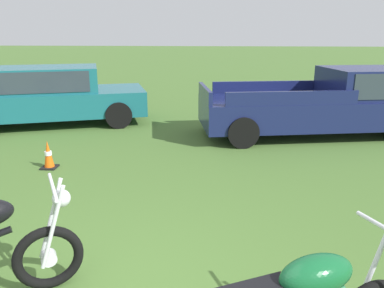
# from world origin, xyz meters

# --- Properties ---
(car_teal) EXTENTS (4.74, 3.11, 1.43)m
(car_teal) POSITION_xyz_m (-3.33, 6.83, 0.80)
(car_teal) COLOR #19606B
(car_teal) RESTS_ON ground
(pickup_truck_navy) EXTENTS (5.62, 2.66, 1.49)m
(pickup_truck_navy) POSITION_xyz_m (3.43, 6.30, 0.75)
(pickup_truck_navy) COLOR #161E4C
(pickup_truck_navy) RESTS_ON ground
(traffic_cone) EXTENTS (0.25, 0.25, 0.49)m
(traffic_cone) POSITION_xyz_m (-2.05, 3.64, 0.22)
(traffic_cone) COLOR #EA590F
(traffic_cone) RESTS_ON ground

